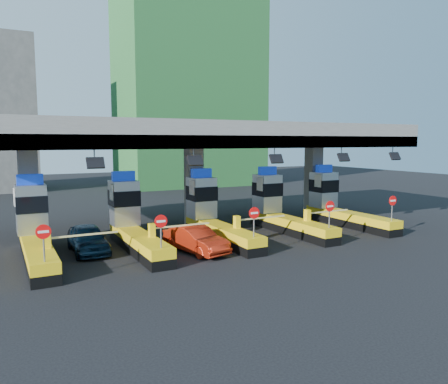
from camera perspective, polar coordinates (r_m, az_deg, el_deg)
name	(u,v)px	position (r m, az deg, el deg)	size (l,w,h in m)	color
ground	(214,238)	(26.73, -1.30, -6.07)	(120.00, 120.00, 0.00)	black
toll_canopy	(194,137)	(28.68, -3.90, 7.13)	(28.00, 12.09, 7.00)	slate
toll_lane_far_left	(35,231)	(24.12, -23.51, -4.64)	(4.43, 8.00, 4.16)	black
toll_lane_left	(132,222)	(24.95, -11.96, -3.86)	(4.43, 8.00, 4.16)	black
toll_lane_center	(212,215)	(26.71, -1.57, -3.03)	(4.43, 8.00, 4.16)	black
toll_lane_right	(280,209)	(29.22, 7.28, -2.24)	(4.43, 8.00, 4.16)	black
toll_lane_far_right	(337,204)	(32.32, 14.57, -1.55)	(4.43, 8.00, 4.16)	black
bg_building_scaffold	(188,80)	(60.72, -4.70, 14.32)	(18.00, 12.00, 28.00)	#1E5926
van	(88,239)	(24.37, -17.34, -5.84)	(1.76, 4.36, 1.49)	black
red_car	(196,239)	(23.34, -3.71, -6.21)	(1.48, 4.24, 1.40)	#9E1E0C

